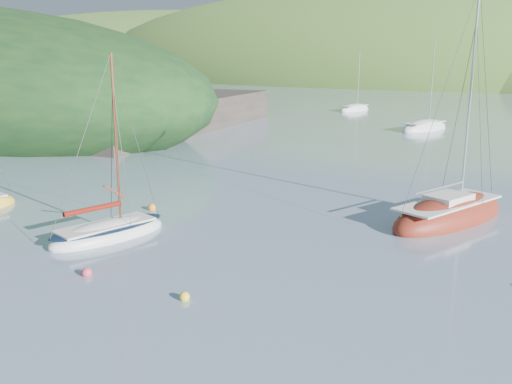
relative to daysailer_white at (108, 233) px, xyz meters
The scene contains 6 objects.
ground 6.94m from the daysailer_white, 33.84° to the right, with size 700.00×700.00×0.00m, color gray.
daysailer_white is the anchor object (origin of this frame).
sloop_red 17.31m from the daysailer_white, 42.33° to the left, with size 5.45×9.13×12.78m.
distant_sloop_a 46.03m from the daysailer_white, 88.88° to the left, with size 4.63×8.06×10.88m.
distant_sloop_c 63.50m from the daysailer_white, 103.18° to the left, with size 3.48×6.89×9.40m.
mooring_buoys 6.83m from the daysailer_white, 11.81° to the left, with size 20.09×8.97×0.47m.
Camera 1 is at (14.23, -13.87, 8.58)m, focal length 40.00 mm.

